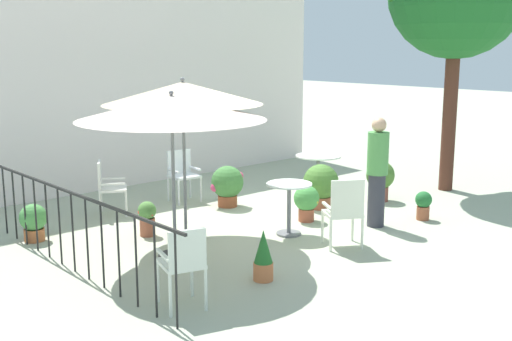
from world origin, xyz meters
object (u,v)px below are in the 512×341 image
object	(u,v)px
potted_plant_6	(147,217)
standing_person	(377,171)
potted_plant_4	(263,256)
potted_plant_0	(423,204)
potted_plant_3	(307,201)
cafe_table_1	(289,199)
potted_plant_7	(33,221)
patio_chair_3	(182,172)
patio_umbrella_0	(183,95)
cafe_table_0	(318,168)
potted_plant_1	(227,184)
potted_plant_2	(321,184)
patio_chair_2	(108,184)
potted_plant_5	(380,178)
patio_umbrella_1	(172,109)
patio_chair_0	(345,209)
patio_chair_1	(183,261)

from	to	relation	value
potted_plant_6	standing_person	world-z (taller)	standing_person
potted_plant_4	potted_plant_6	xyz separation A→B (m)	(-0.04, 2.44, -0.02)
potted_plant_0	potted_plant_3	bearing A→B (deg)	140.35
cafe_table_1	standing_person	bearing A→B (deg)	-24.03
potted_plant_7	potted_plant_3	bearing A→B (deg)	-27.84
potted_plant_4	patio_chair_3	bearing A→B (deg)	67.48
standing_person	potted_plant_3	bearing A→B (deg)	123.11
patio_umbrella_0	cafe_table_0	xyz separation A→B (m)	(3.29, 0.45, -1.52)
patio_chair_3	potted_plant_1	bearing A→B (deg)	-68.22
cafe_table_0	potted_plant_6	bearing A→B (deg)	178.55
cafe_table_1	potted_plant_2	size ratio (longest dim) A/B	1.01
patio_chair_3	patio_chair_2	bearing A→B (deg)	177.55
patio_umbrella_0	potted_plant_2	xyz separation A→B (m)	(2.76, -0.10, -1.65)
potted_plant_6	potted_plant_7	xyz separation A→B (m)	(-1.33, 0.87, 0.01)
potted_plant_5	patio_umbrella_0	bearing A→B (deg)	173.41
patio_umbrella_1	patio_chair_0	xyz separation A→B (m)	(1.99, -1.16, -1.40)
patio_umbrella_1	potted_plant_7	size ratio (longest dim) A/B	4.44
patio_umbrella_0	potted_plant_7	xyz separation A→B (m)	(-1.62, 1.42, -1.78)
potted_plant_7	potted_plant_0	bearing A→B (deg)	-31.53
patio_chair_1	standing_person	distance (m)	4.07
potted_plant_3	potted_plant_6	distance (m)	2.51
patio_chair_1	potted_plant_6	world-z (taller)	patio_chair_1
cafe_table_0	potted_plant_6	world-z (taller)	cafe_table_0
patio_umbrella_0	patio_umbrella_1	bearing A→B (deg)	-135.24
standing_person	cafe_table_0	bearing A→B (deg)	68.93
patio_chair_1	potted_plant_7	xyz separation A→B (m)	(-0.18, 3.36, -0.25)
potted_plant_5	potted_plant_7	size ratio (longest dim) A/B	1.35
patio_umbrella_1	patio_umbrella_0	bearing A→B (deg)	44.76
patio_chair_0	standing_person	size ratio (longest dim) A/B	0.58
patio_chair_3	potted_plant_7	world-z (taller)	patio_chair_3
potted_plant_3	potted_plant_4	size ratio (longest dim) A/B	0.93
potted_plant_3	potted_plant_7	bearing A→B (deg)	152.16
cafe_table_1	potted_plant_5	xyz separation A→B (m)	(2.66, 0.35, -0.12)
patio_umbrella_0	potted_plant_7	size ratio (longest dim) A/B	4.31
patio_chair_0	potted_plant_5	bearing A→B (deg)	27.07
patio_chair_2	potted_plant_1	bearing A→B (deg)	-26.89
patio_chair_3	potted_plant_5	size ratio (longest dim) A/B	1.25
patio_chair_2	potted_plant_7	bearing A→B (deg)	-159.40
potted_plant_4	patio_umbrella_1	bearing A→B (deg)	105.34
patio_chair_2	standing_person	distance (m)	4.34
patio_umbrella_0	patio_chair_2	xyz separation A→B (m)	(-0.12, 1.98, -1.56)
patio_chair_3	potted_plant_3	xyz separation A→B (m)	(0.66, -2.41, -0.20)
patio_umbrella_0	potted_plant_1	world-z (taller)	patio_umbrella_0
patio_umbrella_1	patio_chair_1	bearing A→B (deg)	-121.76
patio_chair_3	potted_plant_5	world-z (taller)	patio_chair_3
patio_umbrella_0	potted_plant_4	size ratio (longest dim) A/B	3.73
potted_plant_6	potted_plant_7	distance (m)	1.59
standing_person	patio_umbrella_0	bearing A→B (deg)	151.66
patio_chair_2	potted_plant_2	size ratio (longest dim) A/B	1.17
potted_plant_7	standing_person	distance (m)	5.09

